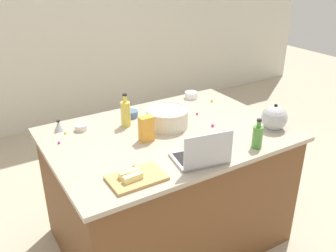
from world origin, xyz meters
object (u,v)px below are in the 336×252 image
Objects in this scene: kettle at (274,118)px; cutting_board at (137,178)px; mixing_bowl_large at (167,117)px; ramekin_wide at (191,95)px; ramekin_small at (81,128)px; laptop at (202,155)px; bottle_oil at (126,113)px; ramekin_medium at (131,114)px; bottle_olive at (257,136)px; butter_stick_left at (133,177)px; kitchen_timer at (59,126)px; butter_stick_right at (129,174)px; candy_bag at (146,129)px.

kettle is 1.12m from cutting_board.
ramekin_wide is (0.47, 0.38, -0.04)m from mixing_bowl_large.
laptop is at bearing -59.68° from ramekin_small.
bottle_oil is 2.41× the size of ramekin_medium.
bottle_olive is at bearing -52.22° from bottle_oil.
butter_stick_left is 0.89m from ramekin_medium.
cutting_board is 0.76m from ramekin_small.
laptop is 0.91m from ramekin_small.
bottle_oil is 2.19× the size of butter_stick_left.
laptop is at bearing -99.30° from mixing_bowl_large.
bottle_olive is at bearing -41.84° from kitchen_timer.
cutting_board is (-0.25, -0.66, -0.09)m from bottle_oil.
cutting_board is at bearing -135.08° from mixing_bowl_large.
butter_stick_left and ramekin_wide have the same top height.
bottle_oil reaches higher than butter_stick_right.
ramekin_medium is (-0.15, 0.28, -0.04)m from mixing_bowl_large.
candy_bag is at bearing 53.28° from butter_stick_left.
butter_stick_right is 1.43× the size of kitchen_timer.
kettle is 1.96× the size of ramekin_wide.
cutting_board is 0.85m from kitchen_timer.
butter_stick_right is at bearing -138.34° from mixing_bowl_large.
ramekin_wide is (0.56, 0.91, -0.02)m from laptop.
laptop is 1.05m from kitchen_timer.
bottle_oil is at bearing 127.78° from bottle_olive.
kettle is 2.59× the size of ramekin_small.
bottle_oil reaches higher than kettle.
bottle_olive is at bearing -154.19° from kettle.
kitchen_timer is at bearing -177.62° from ramekin_wide.
ramekin_wide is at bearing 41.88° from butter_stick_left.
ramekin_wide reaches higher than cutting_board.
ramekin_medium is (0.35, 0.78, 0.02)m from cutting_board.
candy_bag is (-0.09, -0.40, 0.06)m from ramekin_medium.
butter_stick_left is at bearing -87.63° from butter_stick_right.
mixing_bowl_large is 0.61m from ramekin_small.
laptop is at bearing -55.42° from kitchen_timer.
kettle is 1.50m from kitchen_timer.
laptop is 0.82m from ramekin_medium.
ramekin_wide is at bearing 58.60° from laptop.
cutting_board is 1.81× the size of candy_bag.
bottle_oil is 0.70m from butter_stick_right.
ramekin_medium is at bearing 62.89° from butter_stick_right.
bottle_olive is 1.20m from ramekin_small.
kitchen_timer is (-1.00, 0.90, -0.04)m from bottle_olive.
bottle_oil is 0.71m from cutting_board.
kettle reaches higher than candy_bag.
bottle_olive is at bearing -99.05° from ramekin_wide.
bottle_olive is at bearing -4.80° from cutting_board.
butter_stick_right reaches higher than cutting_board.
laptop is 0.45m from butter_stick_right.
mixing_bowl_large is 0.74m from butter_stick_left.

